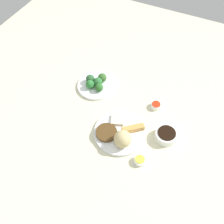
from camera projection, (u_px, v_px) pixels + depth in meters
The scene contains 18 objects.
tabletop at pixel (119, 128), 1.24m from camera, with size 2.20×2.20×0.02m, color beige.
main_plate at pixel (120, 132), 1.20m from camera, with size 0.25×0.25×0.02m, color white.
rice_scoop at pixel (123, 139), 1.12m from camera, with size 0.08×0.08×0.08m, color tan.
spring_roll at pixel (133, 128), 1.19m from camera, with size 0.11×0.03×0.03m, color #CB9448.
crab_rangoon_wonton at pixel (118, 120), 1.23m from camera, with size 0.06×0.06×0.01m, color beige.
stir_fry_heap at pixel (106, 133), 1.18m from camera, with size 0.10×0.10×0.02m, color #4D3417.
broccoli_plate at pixel (96, 86), 1.38m from camera, with size 0.21×0.21×0.01m, color white.
broccoli_floret_0 at pixel (98, 82), 1.36m from camera, with size 0.05×0.05×0.05m, color #2C6A33.
broccoli_floret_1 at pixel (90, 79), 1.37m from camera, with size 0.05×0.05×0.05m, color #2C5A30.
broccoli_floret_2 at pixel (102, 78), 1.37m from camera, with size 0.05×0.05×0.05m, color #356229.
broccoli_floret_3 at pixel (90, 84), 1.35m from camera, with size 0.05×0.05×0.05m, color #297331.
broccoli_floret_5 at pixel (99, 87), 1.33m from camera, with size 0.05×0.05×0.05m, color #2A6327.
soy_sauce_bowl at pixel (166, 135), 1.18m from camera, with size 0.10×0.10×0.04m, color white.
soy_sauce_bowl_liquid at pixel (167, 133), 1.16m from camera, with size 0.09×0.09×0.00m, color black.
sauce_ramekin_hot_mustard at pixel (140, 160), 1.11m from camera, with size 0.05×0.05×0.02m, color white.
sauce_ramekin_hot_mustard_liquid at pixel (140, 159), 1.10m from camera, with size 0.04×0.04×0.00m, color yellow.
sauce_ramekin_sweet_and_sour at pixel (156, 106), 1.29m from camera, with size 0.05×0.05×0.02m, color white.
sauce_ramekin_sweet_and_sour_liquid at pixel (156, 104), 1.28m from camera, with size 0.04×0.04×0.00m, color red.
Camera 1 is at (-0.61, -0.25, 1.06)m, focal length 39.57 mm.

